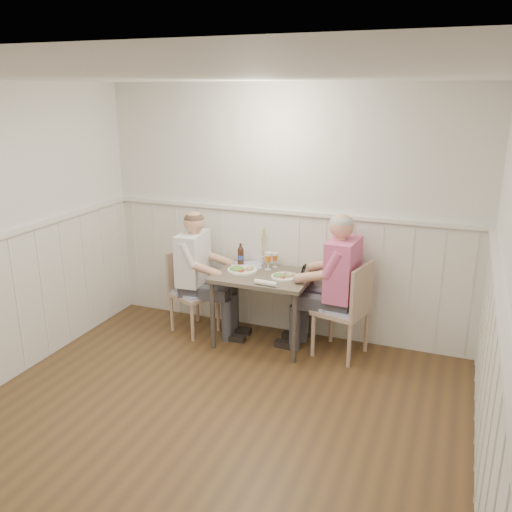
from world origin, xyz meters
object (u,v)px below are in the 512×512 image
Objects in this scene: dining_table at (263,283)px; grass_vase at (262,247)px; diner_cream at (197,282)px; beer_bottle at (241,256)px; chair_left at (191,288)px; man_in_pink at (337,296)px; chair_right at (347,306)px.

dining_table is 2.30× the size of grass_vase.
beer_bottle is at bearing 24.45° from diner_cream.
man_in_pink reaches higher than chair_left.
diner_cream reaches higher than dining_table.
diner_cream is 3.27× the size of grass_vase.
beer_bottle is (0.52, 0.16, 0.38)m from chair_left.
chair_right is 4.01× the size of beer_bottle.
man_in_pink is 1.11m from beer_bottle.
beer_bottle reaches higher than chair_left.
chair_right is at bearing 1.23° from diner_cream.
dining_table is at bearing -176.59° from man_in_pink.
beer_bottle is (-1.07, 0.14, 0.25)m from man_in_pink.
chair_right is 0.71× the size of diner_cream.
grass_vase reaches higher than chair_left.
beer_bottle reaches higher than chair_right.
dining_table is at bearing -66.22° from grass_vase.
man_in_pink is 6.06× the size of beer_bottle.
beer_bottle is (0.42, 0.19, 0.29)m from diner_cream.
man_in_pink is at bearing 2.05° from diner_cream.
beer_bottle reaches higher than dining_table.
man_in_pink is 1.07× the size of diner_cream.
chair_right is 0.66× the size of man_in_pink.
beer_bottle is (-0.32, 0.18, 0.20)m from dining_table.
diner_cream is at bearing -178.77° from chair_right.
chair_left is at bearing -157.45° from grass_vase.
beer_bottle is at bearing -145.57° from grass_vase.
grass_vase is (0.19, 0.13, 0.08)m from beer_bottle.
grass_vase is at bearing 113.78° from dining_table.
chair_left is 0.13m from diner_cream.
dining_table is 0.75m from diner_cream.
diner_cream reaches higher than beer_bottle.
grass_vase is (-0.99, 0.28, 0.42)m from chair_right.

